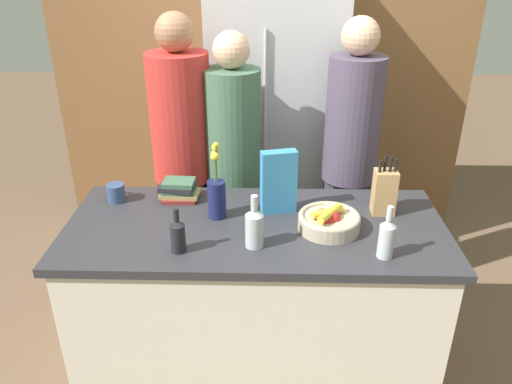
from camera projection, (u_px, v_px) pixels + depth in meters
The scene contains 16 objects.
ground_plane at pixel (256, 371), 2.71m from camera, with size 14.00×14.00×0.00m, color brown.
kitchen_island at pixel (256, 303), 2.50m from camera, with size 1.75×0.77×0.92m.
back_wall_wood at pixel (261, 66), 3.55m from camera, with size 2.95×0.12×2.60m.
refrigerator at pixel (275, 122), 3.36m from camera, with size 0.84×0.63×2.01m.
fruit_bowl at pixel (329, 220), 2.24m from camera, with size 0.28×0.28×0.11m.
knife_block at pixel (384, 192), 2.35m from camera, with size 0.10×0.09×0.30m.
flower_vase at pixel (217, 195), 2.32m from camera, with size 0.09×0.09×0.38m.
cereal_box at pixel (279, 182), 2.35m from camera, with size 0.18×0.10×0.31m.
coffee_mug at pixel (116, 192), 2.50m from camera, with size 0.09×0.12×0.09m.
book_stack at pixel (179, 190), 2.51m from camera, with size 0.20×0.14×0.10m.
bottle_oil at pixel (254, 227), 2.10m from camera, with size 0.08×0.08×0.24m.
bottle_vinegar at pixel (178, 235), 2.07m from camera, with size 0.06×0.06×0.20m.
bottle_wine at pixel (387, 237), 2.03m from camera, with size 0.07×0.07×0.23m.
person_at_sink at pixel (183, 153), 2.86m from camera, with size 0.34×0.34×1.78m.
person_in_blue at pixel (234, 162), 2.85m from camera, with size 0.31×0.31×1.69m.
person_in_red_tee at pixel (350, 153), 2.87m from camera, with size 0.31×0.31×1.75m.
Camera 1 is at (0.05, -1.99, 2.07)m, focal length 35.00 mm.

